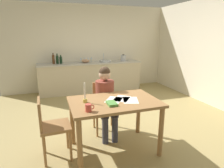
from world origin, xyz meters
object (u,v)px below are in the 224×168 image
candlestick (85,97)px  bottle_vinegar (57,59)px  wine_glass_by_kettle (88,58)px  chair_at_table (104,104)px  mixing_bowl (86,61)px  bottle_oil (53,59)px  book_magazine (112,103)px  sink_unit (105,61)px  person_seated (106,97)px  bottle_wine_red (61,60)px  wine_glass_near_sink (91,58)px  dining_table (114,108)px  coffee_mug (89,108)px  stovetop_kettle (123,58)px  chair_side_empty (51,126)px  wine_glass_back_left (85,58)px  wine_glass_back_right (81,58)px

candlestick → bottle_vinegar: size_ratio=0.98×
wine_glass_by_kettle → chair_at_table: bearing=-96.0°
mixing_bowl → chair_at_table: bearing=-93.8°
bottle_oil → bottle_vinegar: 0.11m
book_magazine → sink_unit: bearing=76.3°
person_seated → bottle_vinegar: size_ratio=4.11×
candlestick → bottle_wine_red: bottle_wine_red is taller
book_magazine → wine_glass_near_sink: size_ratio=1.26×
chair_at_table → bottle_wine_red: bearing=102.0°
bottle_oil → wine_glass_near_sink: size_ratio=2.01×
sink_unit → wine_glass_near_sink: bearing=159.9°
dining_table → wine_glass_by_kettle: bearing=84.6°
person_seated → bottle_oil: bottle_oil is taller
candlestick → sink_unit: size_ratio=0.79×
bottle_oil → bottle_vinegar: size_ratio=1.07×
wine_glass_near_sink → dining_table: bearing=-97.1°
bottle_oil → wine_glass_by_kettle: 1.04m
dining_table → bottle_wine_red: 3.28m
book_magazine → wine_glass_near_sink: wine_glass_near_sink is taller
coffee_mug → stovetop_kettle: stovetop_kettle is taller
chair_side_empty → wine_glass_back_left: 3.50m
chair_side_empty → coffee_mug: 0.67m
chair_at_table → coffee_mug: coffee_mug is taller
sink_unit → wine_glass_by_kettle: (-0.50, 0.15, 0.09)m
chair_side_empty → wine_glass_near_sink: (1.31, 3.28, 0.51)m
chair_at_table → mixing_bowl: size_ratio=3.78×
wine_glass_by_kettle → candlestick: bearing=-102.5°
candlestick → stovetop_kettle: bearing=59.7°
dining_table → wine_glass_by_kettle: wine_glass_by_kettle is taller
book_magazine → dining_table: bearing=59.1°
wine_glass_back_right → person_seated: bearing=-91.3°
bottle_vinegar → wine_glass_back_right: 0.71m
person_seated → wine_glass_back_right: 2.87m
dining_table → wine_glass_back_right: bearing=88.5°
chair_side_empty → book_magazine: bearing=-15.0°
sink_unit → wine_glass_by_kettle: 0.53m
bottle_oil → wine_glass_by_kettle: bearing=6.3°
chair_side_empty → sink_unit: size_ratio=2.47×
mixing_bowl → wine_glass_near_sink: (0.21, 0.17, 0.06)m
chair_at_table → wine_glass_back_right: bearing=88.8°
wine_glass_by_kettle → person_seated: bearing=-95.9°
coffee_mug → candlestick: 0.34m
wine_glass_near_sink → chair_at_table: bearing=-98.1°
chair_at_table → candlestick: (-0.45, -0.60, 0.38)m
chair_at_table → wine_glass_by_kettle: 2.76m
sink_unit → bottle_wine_red: bottle_wine_red is taller
mixing_bowl → bottle_oil: bearing=176.6°
person_seated → wine_glass_near_sink: person_seated is taller
book_magazine → mixing_bowl: 3.34m
candlestick → mixing_bowl: size_ratio=1.22×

